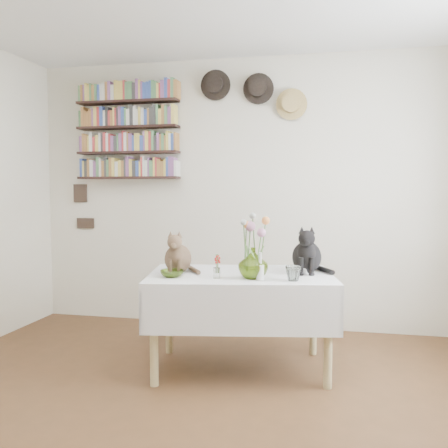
% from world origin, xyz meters
% --- Properties ---
extents(room, '(4.08, 4.58, 2.58)m').
position_xyz_m(room, '(0.00, 0.00, 1.25)').
color(room, brown).
rests_on(room, ground).
extents(dining_table, '(1.42, 1.05, 0.69)m').
position_xyz_m(dining_table, '(0.20, 1.11, 0.52)').
color(dining_table, white).
rests_on(dining_table, room).
extents(tabby_cat, '(0.24, 0.29, 0.31)m').
position_xyz_m(tabby_cat, '(-0.26, 1.06, 0.85)').
color(tabby_cat, brown).
rests_on(tabby_cat, dining_table).
extents(black_cat, '(0.24, 0.30, 0.35)m').
position_xyz_m(black_cat, '(0.65, 1.27, 0.86)').
color(black_cat, black).
rests_on(black_cat, dining_table).
extents(flower_vase, '(0.21, 0.21, 0.21)m').
position_xyz_m(flower_vase, '(0.31, 0.93, 0.80)').
color(flower_vase, '#8BAB2E').
rests_on(flower_vase, dining_table).
extents(green_bowl, '(0.22, 0.22, 0.05)m').
position_xyz_m(green_bowl, '(-0.24, 0.86, 0.72)').
color(green_bowl, '#8BAB2E').
rests_on(green_bowl, dining_table).
extents(drinking_glass, '(0.12, 0.12, 0.10)m').
position_xyz_m(drinking_glass, '(0.58, 0.90, 0.74)').
color(drinking_glass, white).
rests_on(drinking_glass, dining_table).
extents(candlestick, '(0.05, 0.05, 0.18)m').
position_xyz_m(candlestick, '(0.37, 0.88, 0.75)').
color(candlestick, white).
rests_on(candlestick, dining_table).
extents(berry_jar, '(0.05, 0.05, 0.18)m').
position_xyz_m(berry_jar, '(0.07, 0.88, 0.77)').
color(berry_jar, white).
rests_on(berry_jar, dining_table).
extents(porcelain_figurine, '(0.05, 0.05, 0.10)m').
position_xyz_m(porcelain_figurine, '(0.64, 1.17, 0.73)').
color(porcelain_figurine, white).
rests_on(porcelain_figurine, dining_table).
extents(flower_bouquet, '(0.17, 0.12, 0.39)m').
position_xyz_m(flower_bouquet, '(0.31, 0.94, 1.03)').
color(flower_bouquet, '#4C7233').
rests_on(flower_bouquet, flower_vase).
extents(bookshelf_unit, '(1.00, 0.16, 0.91)m').
position_xyz_m(bookshelf_unit, '(-1.10, 2.16, 1.84)').
color(bookshelf_unit, black).
rests_on(bookshelf_unit, room).
extents(wall_hats, '(0.98, 0.09, 0.48)m').
position_xyz_m(wall_hats, '(0.12, 2.19, 2.17)').
color(wall_hats, black).
rests_on(wall_hats, room).
extents(wall_art_plaques, '(0.21, 0.02, 0.44)m').
position_xyz_m(wall_art_plaques, '(-1.63, 2.23, 1.12)').
color(wall_art_plaques, '#38281E').
rests_on(wall_art_plaques, room).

